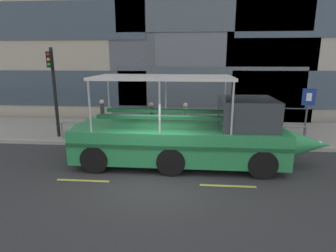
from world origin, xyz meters
The scene contains 12 objects.
ground_plane centered at (0.00, 0.00, 0.00)m, with size 120.00×120.00×0.00m, color #333335.
sidewalk centered at (0.00, 5.60, 0.09)m, with size 32.00×4.80×0.18m, color #99968E.
curb_edge centered at (0.00, 3.11, 0.09)m, with size 32.00×0.18×0.18m, color #B2ADA3.
lane_centreline centered at (0.00, -0.70, 0.00)m, with size 25.80×0.12×0.01m.
curb_guardrail centered at (0.65, 3.45, 0.76)m, with size 11.45×0.09×0.86m.
traffic_light_pole centered at (-5.39, 3.79, 2.77)m, with size 0.24×0.46×4.29m.
parking_sign centered at (6.47, 3.97, 1.87)m, with size 0.60×0.12×2.48m.
duck_tour_boat centered at (1.26, 1.18, 1.11)m, with size 9.70×2.66×3.36m.
pedestrian_near_bow centered at (4.12, 4.87, 1.10)m, with size 0.24×0.42×1.53m.
pedestrian_mid_left centered at (0.90, 4.23, 1.22)m, with size 0.28×0.47×1.72m.
pedestrian_mid_right centered at (-0.84, 4.76, 1.16)m, with size 0.27×0.45×1.62m.
pedestrian_near_stern centered at (-3.45, 4.90, 1.22)m, with size 0.29×0.46×1.72m.
Camera 1 is at (1.17, -9.09, 4.02)m, focal length 29.86 mm.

